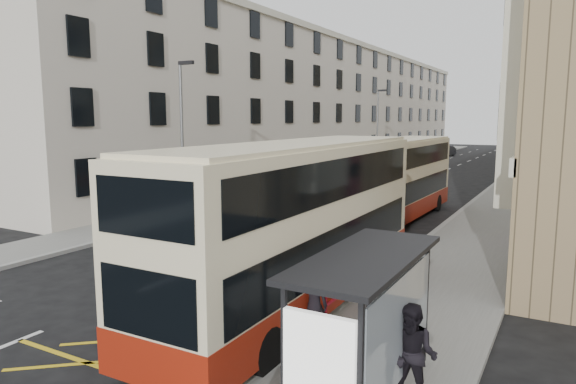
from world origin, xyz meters
The scene contains 20 objects.
ground centered at (0.00, 0.00, 0.00)m, with size 200.00×200.00×0.00m, color black.
pavement_right centered at (8.00, 30.00, 0.07)m, with size 4.00×120.00×0.15m, color slate.
pavement_left centered at (-7.50, 30.00, 0.07)m, with size 3.00×120.00×0.15m, color slate.
kerb_right centered at (6.00, 30.00, 0.07)m, with size 0.25×120.00×0.15m, color gray.
kerb_left centered at (-6.00, 30.00, 0.07)m, with size 0.25×120.00×0.15m, color gray.
road_markings centered at (0.00, 45.00, 0.01)m, with size 10.00×110.00×0.01m, color silver, non-canonical shape.
terrace_left centered at (-13.43, 45.50, 6.52)m, with size 9.18×79.00×13.25m.
bus_shelter centered at (8.34, -0.39, 2.14)m, with size 1.65×4.25×2.70m.
guard_railing centered at (6.25, 5.75, 0.86)m, with size 0.06×6.56×1.01m.
street_lamp_near centered at (-6.35, 12.00, 4.64)m, with size 0.93×0.18×8.00m.
street_lamp_far centered at (-6.35, 42.00, 4.64)m, with size 0.93×0.18×8.00m.
double_decker_front centered at (4.85, 3.67, 2.37)m, with size 2.76×11.68×4.65m.
double_decker_rear centered at (3.53, 17.55, 2.15)m, with size 2.67×10.66×4.23m.
pedestrian_near centered at (6.35, 1.64, 1.01)m, with size 0.63×0.41×1.72m, color black.
pedestrian_mid centered at (9.08, 0.11, 1.09)m, with size 0.91×0.71×1.87m, color black.
pedestrian_far centered at (6.37, 5.47, 1.02)m, with size 1.02×0.42×1.74m, color black.
white_van centered at (-2.97, 44.58, 0.71)m, with size 2.37×5.13×1.43m, color white.
car_silver centered at (-5.20, 59.96, 0.64)m, with size 1.51×3.76×1.28m, color #B4B6BD.
car_dark centered at (-4.33, 64.49, 0.73)m, with size 1.55×4.45×1.47m, color black.
car_red centered at (4.52, 61.07, 0.79)m, with size 2.22×5.46×1.58m, color maroon.
Camera 1 is at (11.35, -8.56, 5.30)m, focal length 32.00 mm.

